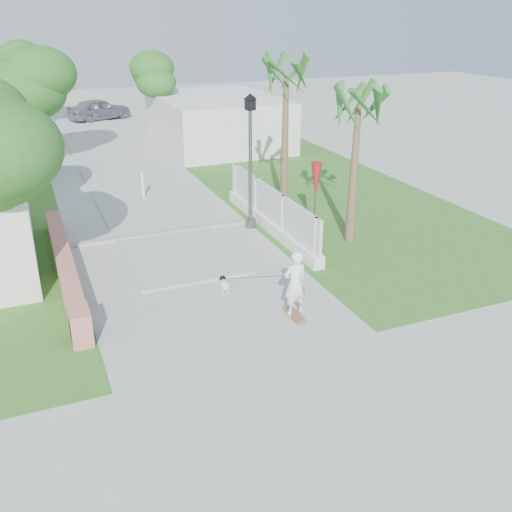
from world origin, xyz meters
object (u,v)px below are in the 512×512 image
parked_car (99,109)px  patio_umbrella (316,181)px  skateboarder (260,279)px  street_lamp (250,157)px  bollard (143,185)px  dog (224,284)px

parked_car → patio_umbrella: bearing=166.5°
skateboarder → parked_car: 28.11m
patio_umbrella → skateboarder: bearing=-131.5°
patio_umbrella → parked_car: size_ratio=0.55×
street_lamp → parked_car: street_lamp is taller
bollard → parked_car: size_ratio=0.26×
skateboarder → street_lamp: bearing=-114.3°
patio_umbrella → parked_car: (-3.60, 23.84, -0.98)m
bollard → skateboarder: (0.83, -9.77, 0.17)m
street_lamp → dog: bearing=-120.1°
street_lamp → parked_car: size_ratio=1.07×
bollard → dog: (0.26, -8.70, -0.37)m
bollard → patio_umbrella: size_ratio=0.47×
bollard → skateboarder: skateboarder is taller
street_lamp → dog: 5.33m
dog → parked_car: bearing=93.3°
bollard → parked_car: 18.37m
skateboarder → dog: (-0.56, 1.07, -0.53)m
patio_umbrella → skateboarder: 5.78m
patio_umbrella → dog: (-4.34, -3.20, -1.47)m
bollard → patio_umbrella: 7.25m
patio_umbrella → dog: bearing=-143.6°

